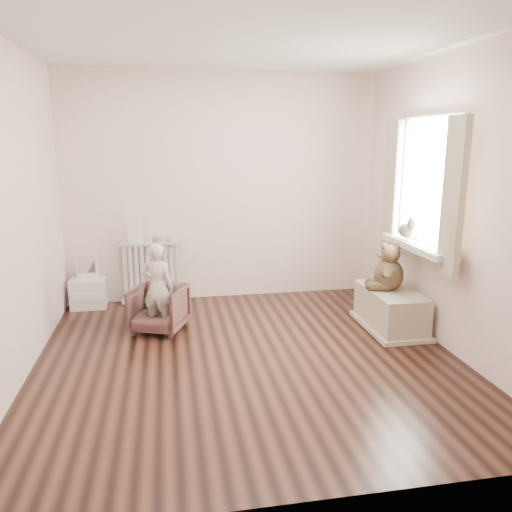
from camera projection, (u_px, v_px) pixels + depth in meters
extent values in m
cube|color=black|center=(248.00, 358.00, 4.33)|extent=(3.60, 3.60, 0.01)
cube|color=white|center=(247.00, 37.00, 3.74)|extent=(3.60, 3.60, 0.01)
cube|color=white|center=(223.00, 188.00, 5.76)|extent=(3.60, 0.02, 2.60)
cube|color=white|center=(310.00, 261.00, 2.31)|extent=(3.60, 0.02, 2.60)
cube|color=white|center=(10.00, 215.00, 3.73)|extent=(0.02, 3.60, 2.60)
cube|color=white|center=(451.00, 204.00, 4.35)|extent=(0.02, 3.60, 2.60)
cube|color=white|center=(431.00, 184.00, 4.59)|extent=(0.03, 0.90, 1.10)
cube|color=silver|center=(417.00, 246.00, 4.71)|extent=(0.22, 1.10, 0.06)
cube|color=#BFB492|center=(453.00, 198.00, 4.04)|extent=(0.06, 0.26, 1.30)
cube|color=#BFB492|center=(392.00, 185.00, 5.14)|extent=(0.06, 0.26, 1.30)
cube|color=silver|center=(151.00, 270.00, 5.71)|extent=(0.68, 0.13, 0.72)
cube|color=beige|center=(135.00, 230.00, 5.57)|extent=(0.17, 0.02, 0.29)
cylinder|color=#A59E8C|center=(157.00, 239.00, 5.64)|extent=(0.10, 0.10, 0.06)
cylinder|color=#A59E8C|center=(170.00, 240.00, 5.67)|extent=(0.08, 0.08, 0.04)
cube|color=silver|center=(88.00, 284.00, 5.58)|extent=(0.38, 0.27, 0.60)
imported|color=#53322C|center=(159.00, 309.00, 4.91)|extent=(0.64, 0.64, 0.45)
imported|color=beige|center=(158.00, 287.00, 4.81)|extent=(0.38, 0.32, 0.88)
cube|color=#C0B495|center=(391.00, 309.00, 4.98)|extent=(0.45, 0.84, 0.40)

